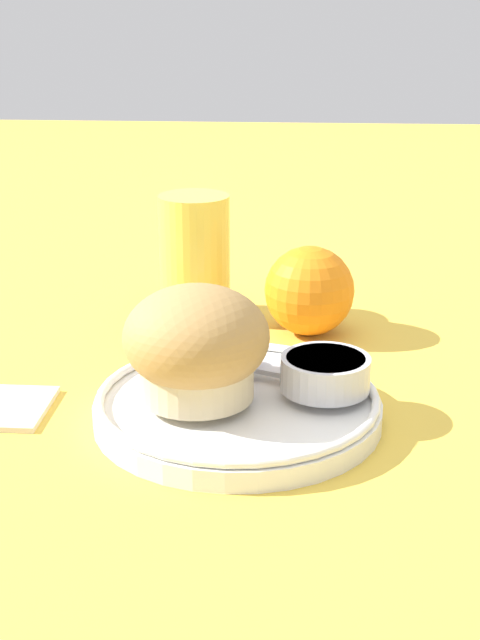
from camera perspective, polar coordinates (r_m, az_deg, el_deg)
ground_plane at (r=0.59m, az=0.63°, el=-6.75°), size 3.00×3.00×0.00m
plate at (r=0.59m, az=-0.15°, el=-5.52°), size 0.19×0.19×0.02m
muffin at (r=0.57m, az=-2.85°, el=-1.75°), size 0.09×0.09×0.07m
cream_ramekin at (r=0.59m, az=5.48°, el=-3.31°), size 0.06×0.06×0.02m
berry_pair at (r=0.62m, az=-0.53°, el=-2.45°), size 0.03×0.02×0.02m
butter_knife at (r=0.63m, az=-0.68°, el=-2.67°), size 0.16×0.08×0.00m
orange_fruit at (r=0.74m, az=4.46°, el=1.88°), size 0.07×0.07×0.07m
juice_glass at (r=0.77m, az=-2.92°, el=4.11°), size 0.06×0.06×0.11m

